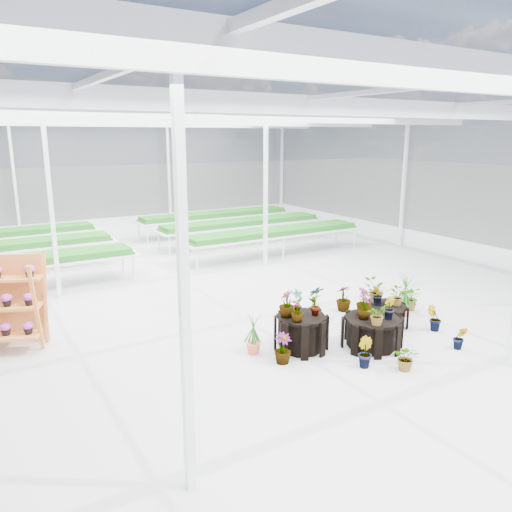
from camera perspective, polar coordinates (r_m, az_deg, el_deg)
ground_plane at (r=10.60m, az=-1.25°, el=-7.91°), size 24.00×24.00×0.00m
greenhouse_shell at (r=10.00m, az=-1.31°, el=4.18°), size 18.00×24.00×4.50m
steel_frame at (r=10.00m, az=-1.31°, el=4.18°), size 18.00×24.00×4.50m
nursery_benches at (r=16.87m, az=-13.50°, el=1.35°), size 16.00×7.00×0.84m
plinth_tall at (r=9.39m, az=5.19°, el=-8.72°), size 1.21×1.21×0.66m
plinth_mid at (r=9.71m, az=13.11°, el=-8.51°), size 1.33×1.33×0.58m
plinth_low at (r=10.86m, az=14.35°, el=-6.57°), size 1.11×1.11×0.44m
nursery_plants at (r=10.27m, az=12.03°, el=-5.88°), size 4.82×3.28×1.24m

